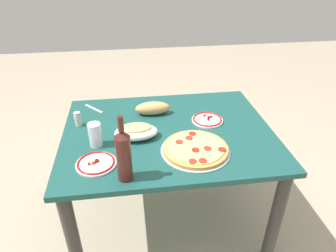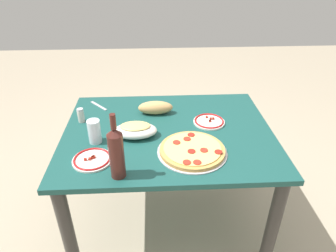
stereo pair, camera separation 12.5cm
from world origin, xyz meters
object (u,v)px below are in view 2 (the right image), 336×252
(dining_table, at_px, (168,147))
(baked_pasta_dish, at_px, (135,130))
(water_glass, at_px, (94,131))
(pepperoni_pizza, at_px, (192,150))
(wine_bottle, at_px, (116,152))
(side_plate_far, at_px, (209,121))
(spice_shaker, at_px, (81,115))
(bread_loaf, at_px, (155,108))
(side_plate_near, at_px, (92,159))

(dining_table, distance_m, baked_pasta_dish, 0.25)
(dining_table, distance_m, water_glass, 0.45)
(baked_pasta_dish, bearing_deg, pepperoni_pizza, 149.96)
(wine_bottle, bearing_deg, side_plate_far, -137.55)
(wine_bottle, relative_size, spice_shaker, 3.75)
(wine_bottle, relative_size, side_plate_far, 1.73)
(dining_table, height_order, bread_loaf, bread_loaf)
(side_plate_near, height_order, spice_shaker, spice_shaker)
(side_plate_near, xyz_separation_m, spice_shaker, (0.13, -0.39, 0.03))
(water_glass, height_order, side_plate_near, water_glass)
(water_glass, xyz_separation_m, spice_shaker, (0.12, -0.22, -0.02))
(spice_shaker, bearing_deg, water_glass, 117.73)
(water_glass, relative_size, side_plate_far, 0.70)
(dining_table, relative_size, pepperoni_pizza, 3.31)
(pepperoni_pizza, distance_m, water_glass, 0.53)
(wine_bottle, height_order, side_plate_near, wine_bottle)
(baked_pasta_dish, relative_size, side_plate_near, 1.22)
(pepperoni_pizza, xyz_separation_m, bread_loaf, (0.18, -0.43, 0.03))
(side_plate_near, bearing_deg, dining_table, -145.89)
(water_glass, bearing_deg, spice_shaker, -62.27)
(water_glass, distance_m, side_plate_far, 0.68)
(spice_shaker, bearing_deg, bread_loaf, -170.00)
(pepperoni_pizza, relative_size, spice_shaker, 4.16)
(side_plate_near, xyz_separation_m, bread_loaf, (-0.32, -0.47, 0.03))
(bread_loaf, bearing_deg, water_glass, 42.54)
(dining_table, bearing_deg, pepperoni_pizza, 117.30)
(dining_table, xyz_separation_m, pepperoni_pizza, (-0.11, 0.22, 0.13))
(dining_table, relative_size, wine_bottle, 3.68)
(pepperoni_pizza, relative_size, water_glass, 2.74)
(side_plate_near, bearing_deg, baked_pasta_dish, -133.67)
(water_glass, distance_m, bread_loaf, 0.45)
(dining_table, xyz_separation_m, side_plate_far, (-0.25, -0.08, 0.13))
(dining_table, bearing_deg, side_plate_near, 34.11)
(side_plate_near, relative_size, side_plate_far, 1.04)
(pepperoni_pizza, relative_size, baked_pasta_dish, 1.51)
(pepperoni_pizza, distance_m, wine_bottle, 0.42)
(side_plate_near, bearing_deg, bread_loaf, -124.29)
(baked_pasta_dish, distance_m, side_plate_near, 0.30)
(baked_pasta_dish, relative_size, water_glass, 1.82)
(dining_table, height_order, side_plate_near, side_plate_near)
(pepperoni_pizza, bearing_deg, side_plate_far, -115.03)
(pepperoni_pizza, height_order, water_glass, water_glass)
(baked_pasta_dish, relative_size, wine_bottle, 0.74)
(baked_pasta_dish, bearing_deg, dining_table, -165.35)
(pepperoni_pizza, xyz_separation_m, side_plate_near, (0.50, 0.04, -0.01))
(wine_bottle, height_order, spice_shaker, wine_bottle)
(baked_pasta_dish, bearing_deg, bread_loaf, -114.30)
(dining_table, height_order, side_plate_far, side_plate_far)
(side_plate_far, distance_m, spice_shaker, 0.77)
(baked_pasta_dish, distance_m, spice_shaker, 0.38)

